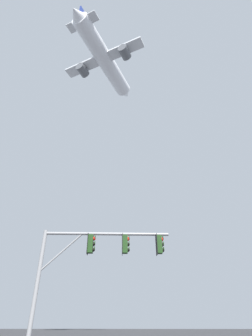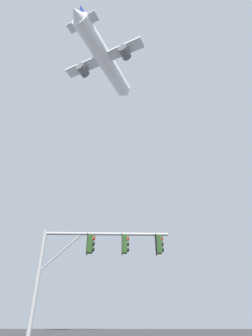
% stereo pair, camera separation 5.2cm
% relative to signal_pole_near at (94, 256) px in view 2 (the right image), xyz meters
% --- Properties ---
extents(signal_pole_near, '(6.49, 0.66, 5.74)m').
position_rel_signal_pole_near_xyz_m(signal_pole_near, '(0.00, 0.00, 0.00)').
color(signal_pole_near, gray).
rests_on(signal_pole_near, ground).
extents(airplane, '(18.98, 24.58, 6.97)m').
position_rel_signal_pole_near_xyz_m(airplane, '(-4.07, 24.72, 49.71)').
color(airplane, white).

